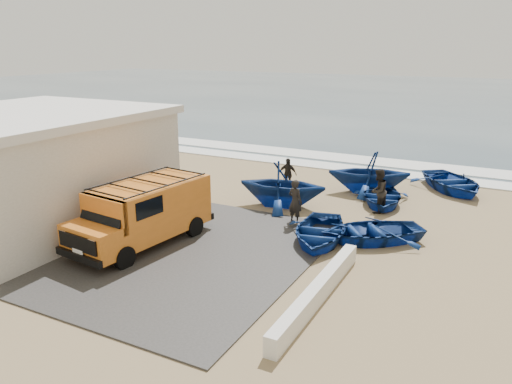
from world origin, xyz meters
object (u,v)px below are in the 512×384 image
at_px(building, 27,167).
at_px(boat_far_left, 369,172).
at_px(parapet, 318,292).
at_px(boat_near_left, 319,232).
at_px(fisherman_front, 295,202).
at_px(boat_mid_left, 282,184).
at_px(fisherman_middle, 378,191).
at_px(boat_far_right, 452,182).
at_px(van, 144,211).
at_px(boat_mid_right, 382,197).
at_px(fisherman_back, 288,174).
at_px(boat_near_right, 371,231).

height_order(building, boat_far_left, building).
height_order(parapet, boat_far_left, boat_far_left).
xyz_separation_m(boat_near_left, fisherman_front, (-1.53, 1.42, 0.49)).
bearing_deg(boat_mid_left, fisherman_front, -151.31).
bearing_deg(fisherman_middle, boat_far_right, 166.91).
xyz_separation_m(building, parapet, (12.50, -1.00, -1.89)).
height_order(van, fisherman_middle, van).
xyz_separation_m(boat_far_left, fisherman_front, (-1.42, -5.48, -0.11)).
bearing_deg(boat_mid_right, boat_far_right, 40.94).
bearing_deg(fisherman_back, parapet, -68.30).
bearing_deg(boat_far_right, boat_mid_right, -159.21).
distance_m(building, boat_near_right, 13.35).
height_order(van, boat_near_right, van).
distance_m(boat_mid_right, fisherman_front, 4.61).
bearing_deg(fisherman_middle, boat_mid_right, -162.30).
distance_m(boat_far_right, fisherman_back, 7.87).
relative_size(parapet, van, 1.10).
height_order(boat_far_right, fisherman_front, fisherman_front).
distance_m(van, boat_mid_right, 10.39).
xyz_separation_m(boat_near_left, boat_mid_right, (0.92, 5.29, -0.02)).
distance_m(boat_far_left, fisherman_middle, 2.95).
height_order(van, boat_mid_left, van).
relative_size(parapet, boat_far_right, 1.43).
bearing_deg(fisherman_front, van, 66.35).
height_order(parapet, fisherman_front, fisherman_front).
distance_m(parapet, boat_near_left, 4.30).
distance_m(boat_far_left, fisherman_front, 5.66).
bearing_deg(boat_near_left, fisherman_middle, 64.09).
xyz_separation_m(boat_mid_right, boat_far_left, (-1.03, 1.61, 0.63)).
bearing_deg(boat_mid_left, fisherman_middle, -84.24).
xyz_separation_m(boat_near_right, boat_far_right, (1.76, 8.05, 0.05)).
height_order(building, boat_mid_left, building).
bearing_deg(van, boat_mid_left, 74.47).
distance_m(parapet, boat_far_left, 11.07).
bearing_deg(boat_far_right, boat_far_left, 175.27).
height_order(van, fisherman_back, van).
relative_size(boat_near_left, fisherman_back, 2.39).
xyz_separation_m(building, fisherman_middle, (12.02, 7.20, -1.24)).
bearing_deg(boat_near_left, boat_far_left, 78.61).
bearing_deg(boat_near_right, fisherman_front, -136.19).
relative_size(boat_mid_left, fisherman_back, 2.42).
relative_size(building, boat_near_right, 2.53).
bearing_deg(boat_mid_right, fisherman_back, 161.10).
xyz_separation_m(boat_near_left, boat_far_right, (3.38, 8.97, 0.05)).
relative_size(building, boat_mid_left, 2.51).
bearing_deg(fisherman_middle, boat_far_left, -144.56).
distance_m(van, fisherman_back, 8.71).
bearing_deg(parapet, boat_mid_right, 93.49).
bearing_deg(parapet, fisherman_front, 118.95).
bearing_deg(building, boat_near_left, 15.42).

